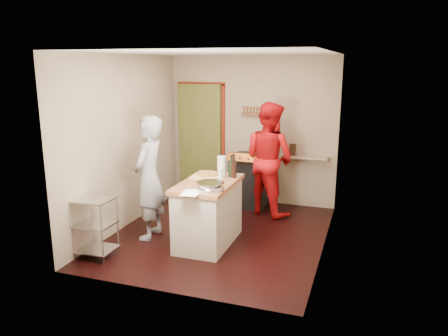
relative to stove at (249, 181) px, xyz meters
The scene contains 10 objects.
floor 1.49m from the stove, 91.94° to the right, with size 3.50×3.50×0.00m, color black.
back_wall 1.03m from the stove, 152.49° to the left, with size 3.00×0.44×2.60m.
left_wall 2.27m from the stove, 137.40° to the right, with size 0.04×3.50×2.60m, color tan.
right_wall 2.20m from the stove, 44.44° to the right, with size 0.04×3.50×2.60m, color tan.
ceiling 2.59m from the stove, 91.94° to the right, with size 3.00×3.50×0.02m, color white.
stove is the anchor object (origin of this frame).
wire_shelving 2.94m from the stove, 116.85° to the right, with size 0.48×0.40×0.80m.
island 1.75m from the stove, 93.01° to the right, with size 0.70×1.31×1.20m.
person_stripe 2.09m from the stove, 118.18° to the right, with size 0.64×0.42×1.76m, color #AEADB2.
person_red 0.66m from the stove, 29.45° to the right, with size 0.90×0.70×1.86m, color #B40C0F.
Camera 1 is at (2.00, -5.68, 2.47)m, focal length 35.00 mm.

